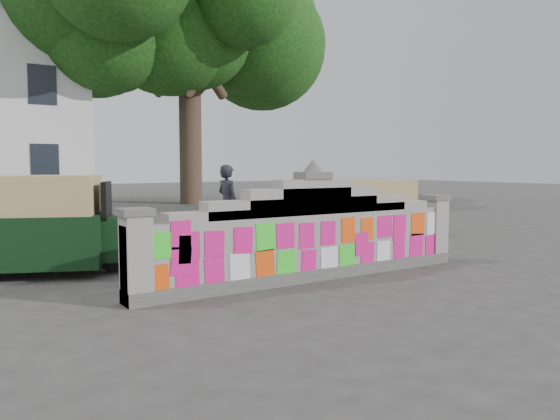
{
  "coord_description": "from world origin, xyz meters",
  "views": [
    {
      "loc": [
        -5.47,
        -7.21,
        1.91
      ],
      "look_at": [
        0.01,
        1.0,
        1.1
      ],
      "focal_mm": 35.0,
      "sensor_mm": 36.0,
      "label": 1
    }
  ],
  "objects_px": {
    "cyclist_bike": "(228,230)",
    "rickshaw_left": "(29,224)",
    "cyclist_rider": "(228,214)",
    "rickshaw_right": "(369,207)",
    "pedestrian": "(315,214)"
  },
  "relations": [
    {
      "from": "cyclist_bike",
      "to": "cyclist_rider",
      "type": "bearing_deg",
      "value": 82.5
    },
    {
      "from": "cyclist_bike",
      "to": "pedestrian",
      "type": "distance_m",
      "value": 2.35
    },
    {
      "from": "cyclist_bike",
      "to": "rickshaw_left",
      "type": "bearing_deg",
      "value": 86.34
    },
    {
      "from": "rickshaw_left",
      "to": "rickshaw_right",
      "type": "distance_m",
      "value": 8.68
    },
    {
      "from": "cyclist_rider",
      "to": "pedestrian",
      "type": "bearing_deg",
      "value": -100.2
    },
    {
      "from": "cyclist_rider",
      "to": "rickshaw_right",
      "type": "bearing_deg",
      "value": -92.09
    },
    {
      "from": "cyclist_rider",
      "to": "rickshaw_left",
      "type": "height_order",
      "value": "rickshaw_left"
    },
    {
      "from": "cyclist_bike",
      "to": "rickshaw_left",
      "type": "distance_m",
      "value": 4.1
    },
    {
      "from": "rickshaw_right",
      "to": "cyclist_bike",
      "type": "bearing_deg",
      "value": 23.79
    },
    {
      "from": "rickshaw_left",
      "to": "cyclist_rider",
      "type": "bearing_deg",
      "value": 27.35
    },
    {
      "from": "cyclist_rider",
      "to": "rickshaw_left",
      "type": "distance_m",
      "value": 4.08
    },
    {
      "from": "cyclist_bike",
      "to": "cyclist_rider",
      "type": "xyz_separation_m",
      "value": [
        -0.0,
        0.0,
        0.34
      ]
    },
    {
      "from": "cyclist_rider",
      "to": "rickshaw_left",
      "type": "bearing_deg",
      "value": 86.34
    },
    {
      "from": "pedestrian",
      "to": "rickshaw_right",
      "type": "relative_size",
      "value": 0.52
    },
    {
      "from": "pedestrian",
      "to": "rickshaw_right",
      "type": "height_order",
      "value": "rickshaw_right"
    }
  ]
}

